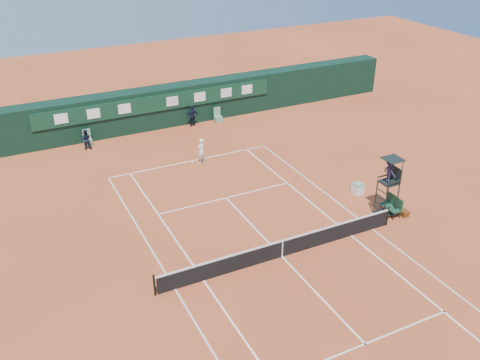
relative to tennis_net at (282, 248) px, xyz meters
name	(u,v)px	position (x,y,z in m)	size (l,w,h in m)	color
ground	(282,257)	(0.00, 0.00, -0.51)	(90.00, 90.00, 0.00)	#BC522C
court_lines	(282,257)	(0.00, 0.00, -0.50)	(11.05, 23.85, 0.01)	silver
tennis_net	(282,248)	(0.00, 0.00, 0.00)	(12.90, 0.10, 1.10)	black
back_wall	(156,107)	(0.00, 18.74, 1.00)	(40.00, 1.65, 3.00)	black
linesman_chair_left	(88,141)	(-5.50, 17.48, -0.19)	(0.55, 0.50, 1.15)	#5D8E64
linesman_chair_right	(218,118)	(4.50, 17.48, -0.19)	(0.55, 0.50, 1.15)	#63976F
umpire_chair	(390,175)	(6.94, 0.83, 1.95)	(0.96, 0.95, 3.42)	black
player_bench	(392,205)	(7.39, 0.76, 0.09)	(0.56, 1.20, 1.10)	#173B29
tennis_bag	(402,212)	(7.88, 0.51, -0.35)	(0.38, 0.86, 0.32)	black
cooler	(358,188)	(7.16, 3.49, -0.18)	(0.57, 0.57, 0.65)	white
tennis_ball	(252,179)	(2.44, 7.82, -0.47)	(0.07, 0.07, 0.07)	#D1DE33
player	(201,151)	(0.54, 11.35, 0.34)	(0.62, 0.41, 1.70)	white
ball_kid_left	(86,139)	(-5.73, 16.89, 0.20)	(0.69, 0.54, 1.43)	black
ball_kid_right	(192,116)	(2.41, 17.54, 0.30)	(0.94, 0.39, 1.61)	black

